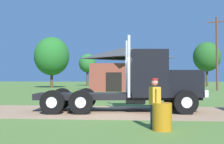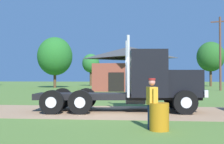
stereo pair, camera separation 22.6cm
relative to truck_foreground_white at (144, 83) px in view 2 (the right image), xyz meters
name	(u,v)px [view 2 (the right image)]	position (x,y,z in m)	size (l,w,h in m)	color
ground_plane	(104,112)	(-1.92, -0.36, -1.33)	(200.00, 200.00, 0.00)	#547431
dirt_track	(104,112)	(-1.92, -0.36, -1.32)	(120.00, 5.13, 0.01)	#A17C5A
truck_foreground_white	(144,83)	(0.00, 0.00, 0.00)	(7.96, 3.22, 3.50)	black
visitor_standing_near	(152,102)	(0.15, -4.74, -0.48)	(0.35, 0.56, 1.58)	gold
steel_barrel	(159,117)	(0.36, -4.87, -0.91)	(0.59, 0.59, 0.84)	#B27214
shed_building	(129,69)	(-1.51, 21.02, 1.32)	(8.81, 6.70, 5.45)	brown
utility_pole_near	(220,51)	(9.78, 22.36, 3.54)	(2.14, 0.79, 9.21)	brown
tree_mid	(55,56)	(-13.68, 29.86, 3.68)	(5.55, 5.55, 8.07)	#513823
tree_right	(91,63)	(-9.76, 40.56, 3.07)	(3.36, 3.36, 6.29)	#513823
tree_far_right	(211,57)	(12.77, 39.16, 4.12)	(4.98, 4.98, 8.21)	#513823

